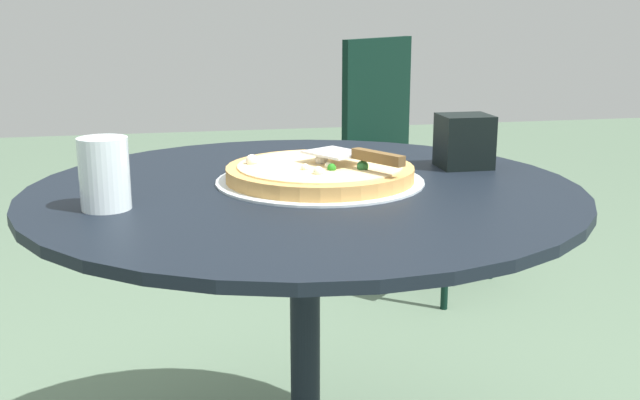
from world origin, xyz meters
The scene contains 6 objects.
patio_table centered at (0.00, 0.00, 0.51)m, with size 0.97×0.97×0.69m.
pizza_on_tray centered at (0.03, 0.03, 0.70)m, with size 0.37×0.37×0.05m.
pizza_server centered at (0.09, -0.01, 0.74)m, with size 0.15×0.21×0.02m.
drinking_cup centered at (-0.33, -0.09, 0.74)m, with size 0.08×0.08×0.11m, color white.
napkin_dispenser centered at (0.34, 0.10, 0.74)m, with size 0.10×0.09×0.10m, color black.
patio_chair_near centered at (0.61, 1.33, 0.50)m, with size 0.61×0.61×0.88m.
Camera 1 is at (-0.23, -1.29, 0.99)m, focal length 43.08 mm.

